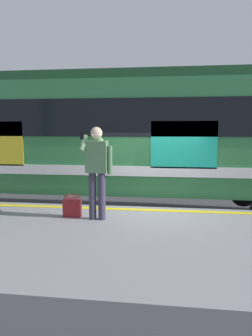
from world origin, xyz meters
TOP-DOWN VIEW (x-y plane):
  - ground_plane at (0.00, 0.00)m, footprint 24.31×24.31m
  - platform at (0.00, 1.99)m, footprint 13.66×3.98m
  - safety_line at (0.00, 0.30)m, footprint 13.39×0.16m
  - track_rail_near at (0.00, -1.39)m, footprint 17.76×0.08m
  - track_rail_far at (0.00, -2.82)m, footprint 17.76×0.08m
  - train_carriage at (1.56, -2.10)m, footprint 13.40×3.09m
  - passenger at (0.89, 1.10)m, footprint 0.57×0.55m
  - handbag at (1.42, 1.01)m, footprint 0.35×0.32m

SIDE VIEW (x-z plane):
  - ground_plane at x=0.00m, z-range 0.00..0.00m
  - track_rail_near at x=0.00m, z-range 0.00..0.16m
  - track_rail_far at x=0.00m, z-range 0.00..0.16m
  - platform at x=0.00m, z-range 0.00..0.87m
  - safety_line at x=0.00m, z-range 0.87..0.88m
  - handbag at x=1.42m, z-range 0.86..1.27m
  - passenger at x=0.89m, z-range 1.03..2.79m
  - train_carriage at x=1.56m, z-range 0.54..4.40m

